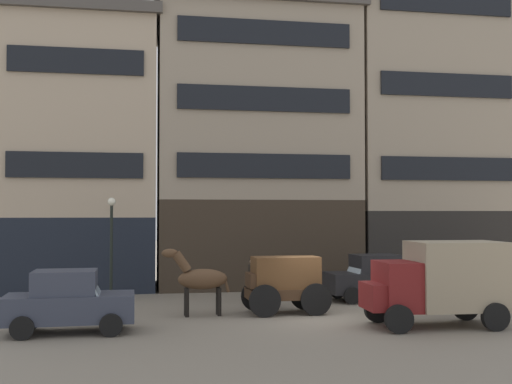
% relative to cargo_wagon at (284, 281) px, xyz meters
% --- Properties ---
extents(ground_plane, '(120.00, 120.00, 0.00)m').
position_rel_cargo_wagon_xyz_m(ground_plane, '(1.06, -1.05, -1.15)').
color(ground_plane, slate).
extents(building_far_left, '(7.25, 5.90, 12.75)m').
position_rel_cargo_wagon_xyz_m(building_far_left, '(-7.72, 8.85, 5.27)').
color(building_far_left, black).
rests_on(building_far_left, ground_plane).
extents(building_center_left, '(9.89, 5.90, 13.66)m').
position_rel_cargo_wagon_xyz_m(building_center_left, '(0.50, 8.85, 5.73)').
color(building_center_left, '#33281E').
rests_on(building_center_left, ground_plane).
extents(building_center_right, '(8.38, 5.90, 16.03)m').
position_rel_cargo_wagon_xyz_m(building_center_right, '(9.28, 8.85, 6.91)').
color(building_center_right, black).
rests_on(building_center_right, ground_plane).
extents(cargo_wagon, '(2.95, 1.60, 1.98)m').
position_rel_cargo_wagon_xyz_m(cargo_wagon, '(0.00, 0.00, 0.00)').
color(cargo_wagon, '#3D2819').
rests_on(cargo_wagon, ground_plane).
extents(draft_horse, '(2.35, 0.66, 2.30)m').
position_rel_cargo_wagon_xyz_m(draft_horse, '(-2.95, -0.00, 0.12)').
color(draft_horse, '#513823').
rests_on(draft_horse, ground_plane).
extents(delivery_truck_near, '(4.40, 2.24, 2.62)m').
position_rel_cargo_wagon_xyz_m(delivery_truck_near, '(4.19, -3.29, 0.28)').
color(delivery_truck_near, maroon).
rests_on(delivery_truck_near, ground_plane).
extents(sedan_dark, '(3.77, 1.99, 1.83)m').
position_rel_cargo_wagon_xyz_m(sedan_dark, '(4.24, 2.59, -0.23)').
color(sedan_dark, black).
rests_on(sedan_dark, ground_plane).
extents(sedan_parked_curb, '(3.73, 1.92, 1.83)m').
position_rel_cargo_wagon_xyz_m(sedan_parked_curb, '(-6.99, -2.42, -0.23)').
color(sedan_parked_curb, '#333847').
rests_on(sedan_parked_curb, ground_plane).
extents(pedestrian_officer, '(0.50, 0.50, 1.79)m').
position_rel_cargo_wagon_xyz_m(pedestrian_officer, '(-0.63, 2.92, -0.17)').
color(pedestrian_officer, black).
rests_on(pedestrian_officer, ground_plane).
extents(streetlamp_curbside, '(0.32, 0.32, 4.12)m').
position_rel_cargo_wagon_xyz_m(streetlamp_curbside, '(-6.13, 4.46, 1.52)').
color(streetlamp_curbside, black).
rests_on(streetlamp_curbside, ground_plane).
extents(fire_hydrant_curbside, '(0.24, 0.24, 0.83)m').
position_rel_cargo_wagon_xyz_m(fire_hydrant_curbside, '(10.11, 4.47, -0.72)').
color(fire_hydrant_curbside, maroon).
rests_on(fire_hydrant_curbside, ground_plane).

